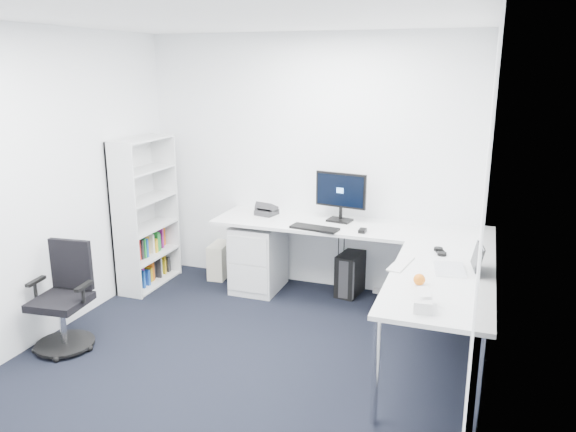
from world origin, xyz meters
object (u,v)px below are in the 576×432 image
(task_chair, at_px, (60,299))
(laptop, at_px, (451,256))
(l_desk, at_px, (339,275))
(bookshelf, at_px, (146,213))
(monitor, at_px, (340,197))

(task_chair, xyz_separation_m, laptop, (3.10, 0.83, 0.47))
(task_chair, bearing_deg, l_desk, 29.54)
(task_chair, bearing_deg, laptop, 8.96)
(l_desk, xyz_separation_m, task_chair, (-2.05, -1.47, 0.05))
(bookshelf, distance_m, laptop, 3.30)
(task_chair, bearing_deg, bookshelf, 88.58)
(l_desk, relative_size, bookshelf, 1.70)
(bookshelf, bearing_deg, monitor, 11.24)
(bookshelf, xyz_separation_m, monitor, (2.05, 0.41, 0.26))
(bookshelf, xyz_separation_m, task_chair, (0.12, -1.52, -0.36))
(bookshelf, distance_m, task_chair, 1.56)
(task_chair, relative_size, monitor, 1.69)
(task_chair, height_order, monitor, monitor)
(bookshelf, bearing_deg, l_desk, -1.32)
(monitor, bearing_deg, bookshelf, -159.80)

